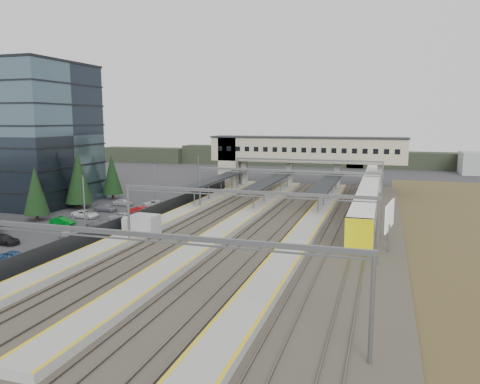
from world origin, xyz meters
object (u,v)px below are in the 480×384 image
(office_building, at_px, (15,134))
(relay_cabin_far, at_px, (132,225))
(relay_cabin_near, at_px, (145,226))
(billboard, at_px, (390,217))
(footbridge, at_px, (293,152))
(train, at_px, (369,194))

(office_building, height_order, relay_cabin_far, office_building)
(relay_cabin_near, height_order, billboard, billboard)
(billboard, bearing_deg, relay_cabin_near, -173.11)
(footbridge, bearing_deg, billboard, -65.26)
(relay_cabin_near, xyz_separation_m, relay_cabin_far, (-2.47, 0.98, -0.34))
(footbridge, relative_size, billboard, 6.53)
(relay_cabin_near, bearing_deg, billboard, 6.89)
(billboard, bearing_deg, relay_cabin_far, -175.38)
(relay_cabin_far, distance_m, billboard, 32.12)
(relay_cabin_far, height_order, billboard, billboard)
(footbridge, bearing_deg, train, -43.30)
(office_building, relative_size, train, 0.38)
(relay_cabin_near, height_order, train, train)
(relay_cabin_near, xyz_separation_m, billboard, (29.44, 3.56, 2.21))
(footbridge, distance_m, billboard, 46.57)
(office_building, xyz_separation_m, footbridge, (43.70, 30.00, -4.26))
(train, bearing_deg, relay_cabin_near, -130.98)
(relay_cabin_far, distance_m, train, 41.13)
(relay_cabin_far, bearing_deg, billboard, 4.62)
(footbridge, bearing_deg, office_building, -145.53)
(footbridge, height_order, train, footbridge)
(relay_cabin_near, height_order, footbridge, footbridge)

